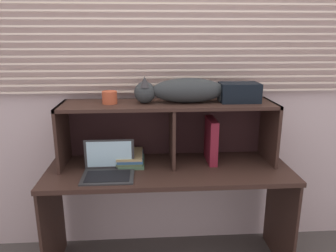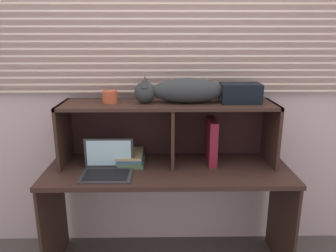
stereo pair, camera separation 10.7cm
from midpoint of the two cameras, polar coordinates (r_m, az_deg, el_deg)
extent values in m
cube|color=beige|center=(2.36, -1.67, 7.43)|extent=(4.40, 0.04, 2.50)
cube|color=beige|center=(2.32, -1.62, 6.09)|extent=(2.62, 0.02, 0.01)
cube|color=beige|center=(2.31, -1.63, 7.28)|extent=(2.62, 0.02, 0.01)
cube|color=beige|center=(2.30, -1.64, 8.47)|extent=(2.62, 0.02, 0.01)
cube|color=beige|center=(2.30, -1.65, 9.67)|extent=(2.62, 0.02, 0.01)
cube|color=beige|center=(2.29, -1.66, 10.88)|extent=(2.62, 0.02, 0.01)
cube|color=beige|center=(2.29, -1.66, 12.09)|extent=(2.62, 0.02, 0.01)
cube|color=beige|center=(2.29, -1.67, 13.30)|extent=(2.62, 0.02, 0.01)
cube|color=beige|center=(2.29, -1.68, 14.51)|extent=(2.62, 0.02, 0.01)
cube|color=beige|center=(2.29, -1.69, 15.73)|extent=(2.62, 0.02, 0.01)
cube|color=beige|center=(2.29, -1.70, 16.95)|extent=(2.62, 0.02, 0.01)
cube|color=beige|center=(2.29, -1.71, 18.16)|extent=(2.62, 0.02, 0.01)
cube|color=beige|center=(2.29, -1.73, 19.37)|extent=(2.62, 0.02, 0.01)
cube|color=beige|center=(2.30, -1.74, 20.58)|extent=(2.62, 0.02, 0.01)
cube|color=#37231B|center=(2.19, -1.23, -7.65)|extent=(1.60, 0.57, 0.03)
cube|color=#37231B|center=(2.46, -20.68, -15.58)|extent=(0.02, 0.52, 0.71)
cube|color=#37231B|center=(2.51, 17.78, -14.56)|extent=(0.02, 0.52, 0.71)
cube|color=#37231B|center=(2.16, -1.42, 3.77)|extent=(1.42, 0.35, 0.02)
cube|color=#37231B|center=(2.29, -19.15, -1.53)|extent=(0.02, 0.35, 0.42)
cube|color=#37231B|center=(2.34, 15.96, -0.88)|extent=(0.02, 0.35, 0.42)
cube|color=#37231B|center=(2.21, -0.66, -1.52)|extent=(0.02, 0.33, 0.40)
cube|color=#361E1D|center=(2.37, -1.57, -0.06)|extent=(1.42, 0.01, 0.42)
ellipsoid|color=#2E3232|center=(2.15, 2.09, 6.21)|extent=(0.48, 0.18, 0.16)
sphere|color=#2E3232|center=(2.14, -5.48, 5.82)|extent=(0.14, 0.14, 0.14)
cone|color=#333132|center=(2.10, -5.55, 7.54)|extent=(0.06, 0.06, 0.06)
cone|color=#30312F|center=(2.17, -5.50, 7.80)|extent=(0.06, 0.06, 0.06)
cylinder|color=#2E3232|center=(2.21, 10.31, 4.93)|extent=(0.22, 0.06, 0.06)
cube|color=#2F2F2F|center=(2.09, -11.86, -8.58)|extent=(0.32, 0.24, 0.01)
cube|color=#2F2F2F|center=(2.16, -11.59, -4.81)|extent=(0.32, 0.01, 0.19)
cube|color=#B2E0EA|center=(2.16, -11.60, -4.85)|extent=(0.29, 0.00, 0.17)
cube|color=black|center=(2.07, -11.91, -8.55)|extent=(0.27, 0.17, 0.00)
cube|color=maroon|center=(2.25, 6.16, -2.51)|extent=(0.05, 0.23, 0.30)
cube|color=#486B4C|center=(2.27, -7.66, -6.19)|extent=(0.17, 0.25, 0.02)
cube|color=#516341|center=(2.27, -7.98, -5.73)|extent=(0.17, 0.25, 0.01)
cube|color=#315A83|center=(2.27, -7.85, -5.30)|extent=(0.17, 0.25, 0.02)
cube|color=tan|center=(2.26, -7.98, -4.88)|extent=(0.17, 0.25, 0.02)
cylinder|color=#BA4E2E|center=(2.17, -11.53, 4.89)|extent=(0.10, 0.10, 0.08)
cube|color=black|center=(2.21, 10.95, 5.75)|extent=(0.26, 0.16, 0.13)
camera|label=1|loc=(0.05, -91.40, -0.39)|focal=35.02mm
camera|label=2|loc=(0.05, 88.60, 0.39)|focal=35.02mm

